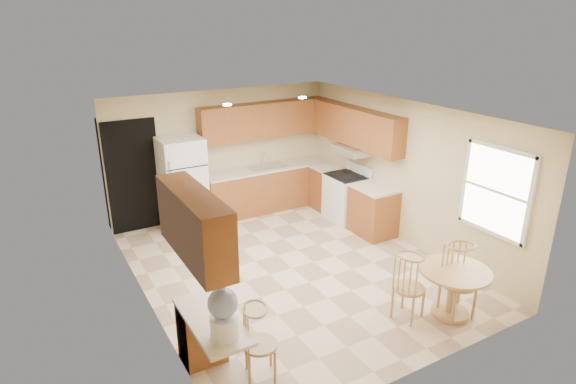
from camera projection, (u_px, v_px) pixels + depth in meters
floor at (292, 268)px, 7.72m from camera, size 5.50×5.50×0.00m
ceiling at (293, 113)px, 6.85m from camera, size 4.50×5.50×0.02m
wall_back at (222, 153)px, 9.52m from camera, size 4.50×0.02×2.50m
wall_front at (425, 275)px, 5.05m from camera, size 4.50×0.02×2.50m
wall_left at (143, 226)px, 6.23m from camera, size 0.02×5.50×2.50m
wall_right at (404, 172)px, 8.34m from camera, size 0.02×5.50×2.50m
doorway at (134, 177)px, 8.75m from camera, size 0.90×0.02×2.10m
base_cab_back at (269, 189)px, 9.97m from camera, size 2.75×0.60×0.87m
counter_back at (269, 168)px, 9.81m from camera, size 2.75×0.63×0.04m
base_cab_right_a at (328, 188)px, 9.99m from camera, size 0.60×0.59×0.87m
counter_right_a at (329, 167)px, 9.83m from camera, size 0.63×0.59×0.04m
base_cab_right_b at (373, 211)px, 8.80m from camera, size 0.60×0.80×0.87m
counter_right_b at (375, 188)px, 8.65m from camera, size 0.63×0.80×0.04m
upper_cab_back at (265, 120)px, 9.58m from camera, size 2.75×0.33×0.70m
upper_cab_right at (355, 126)px, 9.04m from camera, size 0.33×2.42×0.70m
upper_cab_left at (194, 225)px, 4.80m from camera, size 0.33×1.40×0.70m
sink at (267, 167)px, 9.79m from camera, size 0.78×0.44×0.01m
range_hood at (352, 149)px, 9.12m from camera, size 0.50×0.76×0.14m
desk_pedestal at (202, 332)px, 5.58m from camera, size 0.48×0.42×0.72m
desk_top at (212, 321)px, 5.14m from camera, size 0.50×1.20×0.04m
window at (496, 191)px, 6.74m from camera, size 0.06×1.12×1.30m
can_light_a at (227, 105)px, 7.59m from camera, size 0.14×0.14×0.02m
can_light_b at (302, 98)px, 8.25m from camera, size 0.14×0.14×0.02m
refrigerator at (183, 184)px, 8.92m from camera, size 0.77×0.75×1.75m
stove at (346, 197)px, 9.41m from camera, size 0.65×0.76×1.09m
dining_table at (453, 286)px, 6.37m from camera, size 0.93×0.93×0.69m
chair_table_a at (415, 283)px, 6.20m from camera, size 0.41×0.54×0.94m
chair_table_b at (466, 278)px, 6.22m from camera, size 0.45×0.47×1.02m
chair_desk at (263, 340)px, 5.16m from camera, size 0.39×0.51×0.89m
water_crock at (223, 312)px, 4.75m from camera, size 0.31×0.31×0.64m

